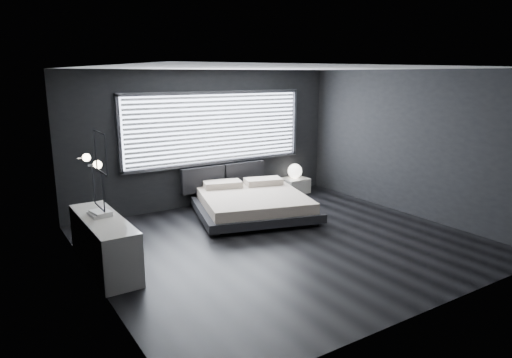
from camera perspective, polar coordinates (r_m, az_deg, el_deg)
room at (r=7.27m, az=3.61°, el=2.57°), size 6.04×6.00×2.80m
window at (r=9.61m, az=-4.95°, el=6.37°), size 4.14×0.09×1.52m
headboard at (r=9.79m, az=-4.06°, el=0.34°), size 1.96×0.16×0.52m
sconce_near at (r=6.07m, az=-19.23°, el=1.69°), size 0.18×0.11×0.11m
sconce_far at (r=6.65m, az=-20.46°, el=2.53°), size 0.18×0.11×0.11m
wall_art_upper at (r=5.43m, az=-18.86°, el=3.14°), size 0.01×0.48×0.48m
wall_art_lower at (r=5.76m, az=-19.12°, el=-1.12°), size 0.01×0.48×0.48m
bed at (r=8.90m, az=-0.38°, el=-2.99°), size 2.63×2.57×0.56m
nightstand at (r=10.68m, az=4.86°, el=-0.80°), size 0.60×0.50×0.34m
orb_lamp at (r=10.64m, az=4.88°, el=1.01°), size 0.33×0.33×0.33m
dresser at (r=6.88m, az=-18.44°, el=-7.60°), size 0.54×1.87×0.74m
book_stack at (r=6.88m, az=-18.91°, el=-4.07°), size 0.29×0.38×0.07m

